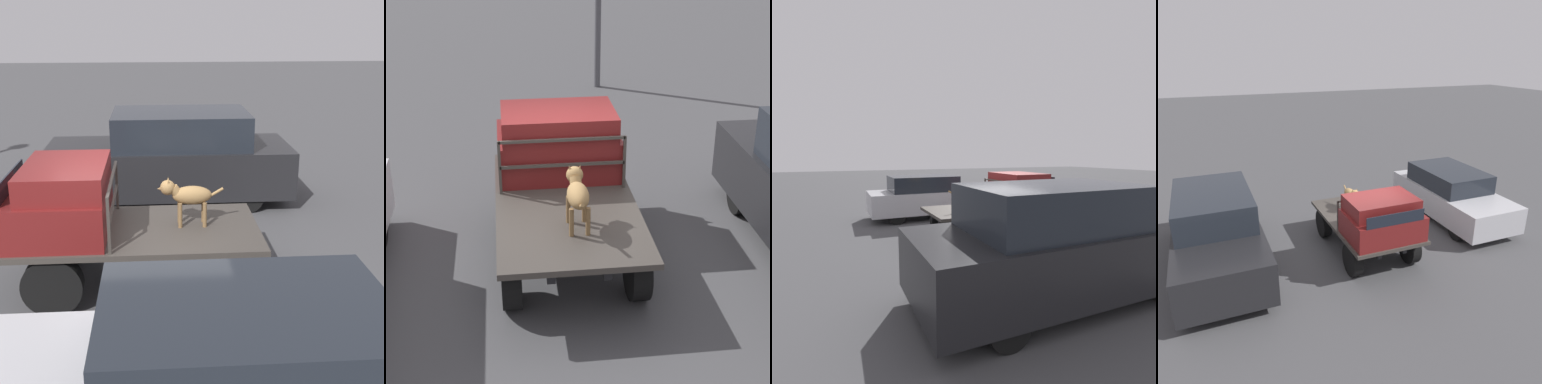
# 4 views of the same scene
# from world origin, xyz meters

# --- Properties ---
(ground_plane) EXTENTS (80.00, 80.00, 0.00)m
(ground_plane) POSITION_xyz_m (0.00, 0.00, 0.00)
(ground_plane) COLOR #474749
(flatbed_truck) EXTENTS (3.56, 1.90, 0.87)m
(flatbed_truck) POSITION_xyz_m (0.00, 0.00, 0.61)
(flatbed_truck) COLOR black
(flatbed_truck) RESTS_ON ground
(truck_cab) EXTENTS (1.34, 1.78, 0.98)m
(truck_cab) POSITION_xyz_m (1.03, 0.00, 1.34)
(truck_cab) COLOR maroon
(truck_cab) RESTS_ON flatbed_truck
(truck_headboard) EXTENTS (0.04, 1.78, 0.78)m
(truck_headboard) POSITION_xyz_m (0.32, 0.00, 1.39)
(truck_headboard) COLOR #3D3833
(truck_headboard) RESTS_ON flatbed_truck
(dog) EXTENTS (0.97, 0.27, 0.73)m
(dog) POSITION_xyz_m (-0.73, -0.08, 1.34)
(dog) COLOR brown
(dog) RESTS_ON flatbed_truck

